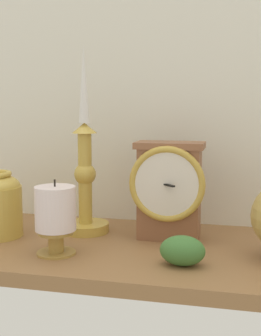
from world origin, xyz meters
The scene contains 6 objects.
ground_plane centered at (0.00, 0.00, -1.20)cm, with size 100.00×36.00×2.40cm, color olive.
back_wall centered at (0.00, 18.50, 32.50)cm, with size 120.00×2.00×65.00cm, color silver.
mantel_clock centered at (6.95, 5.17, 9.59)cm, with size 13.93×9.31×18.29cm.
candlestick_tall_left centered at (-9.84, 6.09, 11.43)cm, with size 9.25×9.25×36.49cm.
pillar_candle_front centered at (-10.25, -8.16, 6.74)cm, with size 6.89×6.89×12.82cm.
ivy_sprig centered at (11.29, -8.80, 2.40)cm, with size 7.21×5.05×4.80cm.
Camera 1 is at (19.55, -78.82, 25.24)cm, focal length 49.33 mm.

